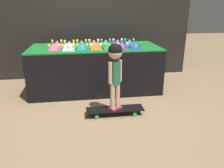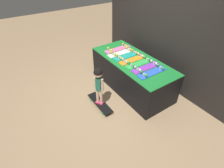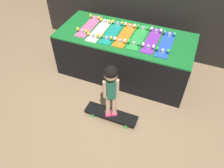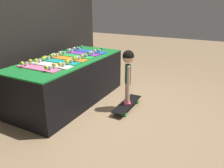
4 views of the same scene
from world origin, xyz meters
The scene contains 11 objects.
ground_plane centered at (0.00, 0.00, 0.00)m, with size 16.00×16.00×0.00m, color #9E7F5B.
display_rack centered at (0.00, 0.59, 0.38)m, with size 2.13×0.94×0.75m.
skateboard_pink_on_rack centered at (-0.63, 0.62, 0.77)m, with size 0.18×0.70×0.09m.
skateboard_white_on_rack centered at (-0.42, 0.57, 0.77)m, with size 0.18×0.70×0.09m.
skateboard_teal_on_rack centered at (-0.21, 0.59, 0.77)m, with size 0.18×0.70×0.09m.
skateboard_orange_on_rack centered at (0.00, 0.59, 0.77)m, with size 0.18×0.70×0.09m.
skateboard_green_on_rack centered at (0.21, 0.60, 0.77)m, with size 0.18×0.70×0.09m.
skateboard_purple_on_rack centered at (0.42, 0.60, 0.77)m, with size 0.18×0.70×0.09m.
skateboard_blue_on_rack centered at (0.63, 0.58, 0.77)m, with size 0.18×0.70×0.09m.
skateboard_on_floor centered at (0.18, -0.42, 0.07)m, with size 0.77×0.20×0.09m.
child centered at (0.18, -0.42, 0.70)m, with size 0.20×0.18×0.88m.
Camera 3 is at (0.92, -2.19, 2.59)m, focal length 35.00 mm.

